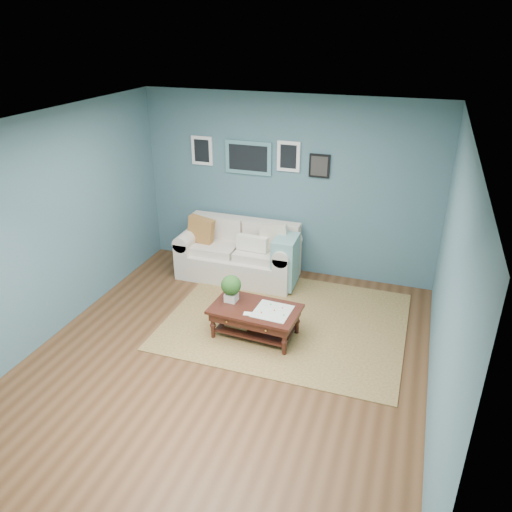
% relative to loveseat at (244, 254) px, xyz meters
% --- Properties ---
extents(room_shell, '(5.00, 5.02, 2.70)m').
position_rel_loveseat_xyz_m(room_shell, '(0.52, -1.97, 0.98)').
color(room_shell, brown).
rests_on(room_shell, ground).
extents(area_rug, '(3.04, 2.43, 0.01)m').
position_rel_loveseat_xyz_m(area_rug, '(0.97, -1.02, -0.38)').
color(area_rug, brown).
rests_on(area_rug, ground).
extents(loveseat, '(1.83, 0.83, 0.94)m').
position_rel_loveseat_xyz_m(loveseat, '(0.00, 0.00, 0.00)').
color(loveseat, beige).
rests_on(loveseat, ground).
extents(coffee_table, '(1.11, 0.69, 0.76)m').
position_rel_loveseat_xyz_m(coffee_table, '(0.63, -1.47, -0.05)').
color(coffee_table, black).
rests_on(coffee_table, ground).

